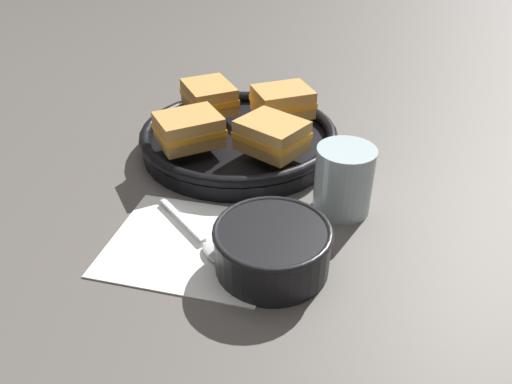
{
  "coord_description": "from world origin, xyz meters",
  "views": [
    {
      "loc": [
        0.2,
        -0.51,
        0.4
      ],
      "look_at": [
        0.01,
        0.03,
        0.03
      ],
      "focal_mm": 35.0,
      "sensor_mm": 36.0,
      "label": 1
    }
  ],
  "objects_px": {
    "sandwich_near_left": "(283,102)",
    "sandwich_far_right": "(273,136)",
    "skillet": "(239,139)",
    "drinking_glass": "(344,180)",
    "sandwich_far_left": "(189,129)",
    "soup_bowl": "(272,246)",
    "spoon": "(205,243)",
    "sandwich_near_right": "(209,97)"
  },
  "relations": [
    {
      "from": "skillet",
      "to": "soup_bowl",
      "type": "bearing_deg",
      "value": -61.4
    },
    {
      "from": "spoon",
      "to": "sandwich_near_right",
      "type": "xyz_separation_m",
      "value": [
        -0.13,
        0.31,
        0.06
      ]
    },
    {
      "from": "skillet",
      "to": "sandwich_far_right",
      "type": "xyz_separation_m",
      "value": [
        0.07,
        -0.05,
        0.04
      ]
    },
    {
      "from": "skillet",
      "to": "sandwich_near_right",
      "type": "bearing_deg",
      "value": 145.09
    },
    {
      "from": "sandwich_near_left",
      "to": "sandwich_near_right",
      "type": "bearing_deg",
      "value": -169.91
    },
    {
      "from": "spoon",
      "to": "sandwich_far_left",
      "type": "bearing_deg",
      "value": 155.1
    },
    {
      "from": "sandwich_near_left",
      "to": "sandwich_far_left",
      "type": "height_order",
      "value": "same"
    },
    {
      "from": "soup_bowl",
      "to": "skillet",
      "type": "xyz_separation_m",
      "value": [
        -0.14,
        0.26,
        -0.01
      ]
    },
    {
      "from": "soup_bowl",
      "to": "drinking_glass",
      "type": "bearing_deg",
      "value": 70.1
    },
    {
      "from": "sandwich_near_left",
      "to": "sandwich_far_right",
      "type": "relative_size",
      "value": 1.05
    },
    {
      "from": "soup_bowl",
      "to": "sandwich_far_left",
      "type": "xyz_separation_m",
      "value": [
        -0.19,
        0.18,
        0.03
      ]
    },
    {
      "from": "sandwich_far_left",
      "to": "sandwich_far_right",
      "type": "xyz_separation_m",
      "value": [
        0.13,
        0.02,
        0.0
      ]
    },
    {
      "from": "sandwich_near_right",
      "to": "sandwich_far_right",
      "type": "distance_m",
      "value": 0.18
    },
    {
      "from": "sandwich_near_left",
      "to": "sandwich_far_left",
      "type": "relative_size",
      "value": 1.0
    },
    {
      "from": "sandwich_near_right",
      "to": "drinking_glass",
      "type": "bearing_deg",
      "value": -31.19
    },
    {
      "from": "soup_bowl",
      "to": "sandwich_far_left",
      "type": "bearing_deg",
      "value": 136.33
    },
    {
      "from": "spoon",
      "to": "skillet",
      "type": "distance_m",
      "value": 0.26
    },
    {
      "from": "drinking_glass",
      "to": "spoon",
      "type": "bearing_deg",
      "value": -135.37
    },
    {
      "from": "sandwich_near_left",
      "to": "sandwich_far_left",
      "type": "distance_m",
      "value": 0.18
    },
    {
      "from": "soup_bowl",
      "to": "drinking_glass",
      "type": "height_order",
      "value": "drinking_glass"
    },
    {
      "from": "soup_bowl",
      "to": "spoon",
      "type": "distance_m",
      "value": 0.09
    },
    {
      "from": "soup_bowl",
      "to": "sandwich_near_left",
      "type": "distance_m",
      "value": 0.35
    },
    {
      "from": "spoon",
      "to": "sandwich_near_left",
      "type": "bearing_deg",
      "value": 124.81
    },
    {
      "from": "sandwich_far_left",
      "to": "skillet",
      "type": "bearing_deg",
      "value": 55.09
    },
    {
      "from": "spoon",
      "to": "sandwich_far_right",
      "type": "bearing_deg",
      "value": 118.35
    },
    {
      "from": "spoon",
      "to": "sandwich_near_right",
      "type": "bearing_deg",
      "value": 147.39
    },
    {
      "from": "sandwich_near_left",
      "to": "sandwich_far_left",
      "type": "xyz_separation_m",
      "value": [
        -0.1,
        -0.15,
        0.0
      ]
    },
    {
      "from": "sandwich_near_right",
      "to": "sandwich_far_right",
      "type": "height_order",
      "value": "same"
    },
    {
      "from": "skillet",
      "to": "sandwich_near_right",
      "type": "height_order",
      "value": "sandwich_near_right"
    },
    {
      "from": "skillet",
      "to": "sandwich_near_left",
      "type": "xyz_separation_m",
      "value": [
        0.05,
        0.07,
        0.04
      ]
    },
    {
      "from": "skillet",
      "to": "sandwich_far_right",
      "type": "height_order",
      "value": "sandwich_far_right"
    },
    {
      "from": "soup_bowl",
      "to": "skillet",
      "type": "bearing_deg",
      "value": 118.6
    },
    {
      "from": "sandwich_near_right",
      "to": "drinking_glass",
      "type": "distance_m",
      "value": 0.32
    },
    {
      "from": "skillet",
      "to": "drinking_glass",
      "type": "bearing_deg",
      "value": -29.68
    },
    {
      "from": "skillet",
      "to": "sandwich_far_right",
      "type": "bearing_deg",
      "value": -34.91
    },
    {
      "from": "sandwich_near_left",
      "to": "drinking_glass",
      "type": "height_order",
      "value": "drinking_glass"
    },
    {
      "from": "soup_bowl",
      "to": "sandwich_far_right",
      "type": "xyz_separation_m",
      "value": [
        -0.07,
        0.21,
        0.03
      ]
    },
    {
      "from": "spoon",
      "to": "drinking_glass",
      "type": "height_order",
      "value": "drinking_glass"
    },
    {
      "from": "sandwich_near_left",
      "to": "sandwich_near_right",
      "type": "relative_size",
      "value": 1.0
    },
    {
      "from": "soup_bowl",
      "to": "sandwich_far_right",
      "type": "height_order",
      "value": "sandwich_far_right"
    },
    {
      "from": "skillet",
      "to": "sandwich_far_right",
      "type": "distance_m",
      "value": 0.1
    },
    {
      "from": "sandwich_near_left",
      "to": "drinking_glass",
      "type": "xyz_separation_m",
      "value": [
        0.14,
        -0.19,
        -0.02
      ]
    }
  ]
}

